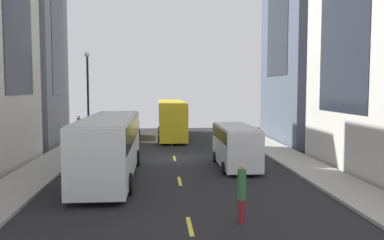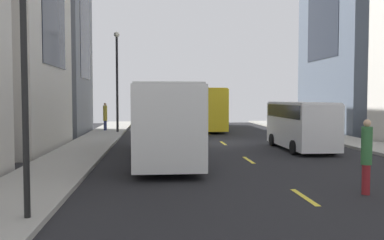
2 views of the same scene
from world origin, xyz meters
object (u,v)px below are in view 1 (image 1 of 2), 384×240
at_px(streetcar_yellow, 172,116).
at_px(car_black_0, 129,128).
at_px(pedestrian_crossing_mid, 79,127).
at_px(pedestrian_waiting_curb, 242,191).
at_px(delivery_van_white, 236,143).
at_px(city_bus_white, 110,142).

height_order(streetcar_yellow, car_black_0, streetcar_yellow).
height_order(pedestrian_crossing_mid, pedestrian_waiting_curb, pedestrian_crossing_mid).
height_order(car_black_0, pedestrian_crossing_mid, pedestrian_crossing_mid).
height_order(delivery_van_white, pedestrian_crossing_mid, delivery_van_white).
height_order(city_bus_white, pedestrian_waiting_curb, city_bus_white).
bearing_deg(pedestrian_waiting_curb, pedestrian_crossing_mid, -4.81).
xyz_separation_m(streetcar_yellow, car_black_0, (-4.23, 0.16, -1.21)).
relative_size(streetcar_yellow, pedestrian_waiting_curb, 5.61).
bearing_deg(city_bus_white, pedestrian_crossing_mid, 106.71).
bearing_deg(delivery_van_white, streetcar_yellow, 102.42).
relative_size(delivery_van_white, pedestrian_waiting_curb, 2.76).
xyz_separation_m(city_bus_white, pedestrian_crossing_mid, (-4.56, 15.19, -0.66)).
xyz_separation_m(streetcar_yellow, delivery_van_white, (3.44, -15.64, -0.61)).
relative_size(pedestrian_crossing_mid, pedestrian_waiting_curb, 1.03).
distance_m(city_bus_white, pedestrian_waiting_curb, 9.67).
xyz_separation_m(car_black_0, pedestrian_crossing_mid, (-4.23, -3.04, 0.43)).
bearing_deg(delivery_van_white, car_black_0, 115.91).
bearing_deg(streetcar_yellow, pedestrian_crossing_mid, -161.21).
relative_size(city_bus_white, pedestrian_crossing_mid, 5.01).
bearing_deg(car_black_0, delivery_van_white, -64.09).
relative_size(city_bus_white, car_black_0, 2.36).
distance_m(delivery_van_white, pedestrian_crossing_mid, 17.45).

